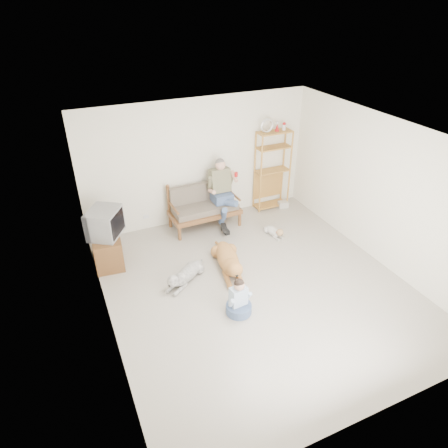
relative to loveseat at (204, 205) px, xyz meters
name	(u,v)px	position (x,y,z in m)	size (l,w,h in m)	color
floor	(257,287)	(0.05, -2.39, -0.49)	(5.50, 5.50, 0.00)	#BBB3A4
ceiling	(265,138)	(0.05, -2.39, 2.21)	(5.50, 5.50, 0.00)	silver
wall_back	(198,162)	(0.05, 0.36, 0.86)	(5.00, 5.00, 0.00)	silver
wall_front	(387,340)	(0.05, -5.14, 0.86)	(5.00, 5.00, 0.00)	silver
wall_left	(100,258)	(-2.45, -2.39, 0.86)	(5.50, 5.50, 0.00)	silver
wall_right	(382,192)	(2.55, -2.39, 0.86)	(5.50, 5.50, 0.00)	silver
loveseat	(204,205)	(0.00, 0.00, 0.00)	(1.51, 0.73, 0.95)	brown
man	(223,198)	(0.37, -0.22, 0.20)	(0.57, 0.81, 1.31)	#44517D
etagere	(272,170)	(1.78, 0.16, 0.46)	(0.82, 0.36, 2.15)	gold
book_stack	(283,204)	(2.04, -0.01, -0.41)	(0.22, 0.16, 0.14)	silver
tv_stand	(107,248)	(-2.18, -0.55, -0.19)	(0.58, 0.94, 0.60)	brown
crt_tv	(105,223)	(-2.14, -0.57, 0.38)	(0.77, 0.80, 0.53)	gray
wall_outlet	(146,217)	(-1.20, 0.35, -0.19)	(0.12, 0.02, 0.08)	silver
golden_retriever	(229,261)	(-0.19, -1.73, -0.29)	(0.59, 1.54, 0.47)	#B5703F
shaggy_dog	(185,275)	(-1.06, -1.73, -0.35)	(0.95, 0.77, 0.34)	white
terrier	(275,232)	(1.19, -1.05, -0.38)	(0.25, 0.65, 0.24)	beige
child	(239,301)	(-0.52, -2.83, -0.25)	(0.42, 0.42, 0.66)	#44517D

